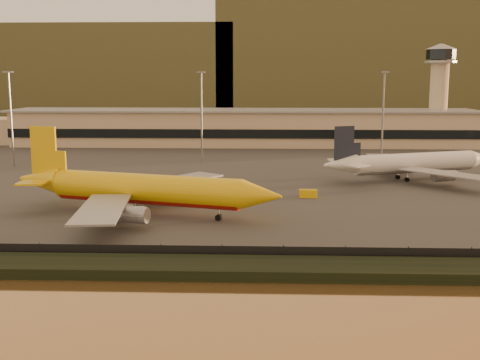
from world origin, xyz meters
name	(u,v)px	position (x,y,z in m)	size (l,w,h in m)	color
ground	(215,237)	(0.00, 0.00, 0.00)	(900.00, 900.00, 0.00)	black
embankment	(204,268)	(0.00, -17.00, 0.70)	(320.00, 7.00, 1.40)	black
tarmac	(239,156)	(0.00, 95.00, 0.10)	(320.00, 220.00, 0.20)	#2D2D2D
perimeter_fence	(207,254)	(0.00, -13.00, 1.30)	(300.00, 0.05, 2.20)	black
terminal_building	(202,128)	(-14.52, 125.55, 6.25)	(202.00, 25.00, 12.60)	tan
control_tower	(439,84)	(70.00, 131.00, 21.66)	(11.20, 11.20, 35.50)	tan
apron_light_masts	(292,108)	(15.00, 75.00, 15.70)	(152.20, 12.20, 25.40)	slate
distant_hills	(223,67)	(-20.74, 340.00, 31.39)	(470.00, 160.00, 70.00)	brown
dhl_cargo_jet	(142,190)	(-13.74, 13.88, 4.69)	(49.59, 47.46, 15.03)	#E1B20B
white_narrowbody_jet	(412,163)	(42.20, 52.55, 4.11)	(44.03, 41.66, 13.09)	white
gse_vehicle_yellow	(308,193)	(16.40, 30.45, 1.00)	(3.55, 1.60, 1.60)	#E1B20B
gse_vehicle_white	(201,185)	(-6.10, 39.30, 1.00)	(3.57, 1.60, 1.60)	white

